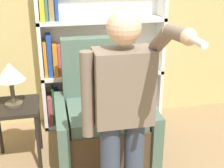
{
  "coord_description": "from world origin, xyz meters",
  "views": [
    {
      "loc": [
        -0.58,
        -1.63,
        1.91
      ],
      "look_at": [
        -0.1,
        0.68,
        0.96
      ],
      "focal_mm": 50.0,
      "sensor_mm": 36.0,
      "label": 1
    }
  ],
  "objects": [
    {
      "name": "wall_back",
      "position": [
        0.0,
        2.03,
        1.4
      ],
      "size": [
        8.0,
        0.06,
        2.8
      ],
      "color": "tan",
      "rests_on": "ground_plane"
    },
    {
      "name": "table_lamp",
      "position": [
        -0.95,
        1.16,
        0.95
      ],
      "size": [
        0.27,
        0.27,
        0.42
      ],
      "color": "#4C4233",
      "rests_on": "side_table"
    },
    {
      "name": "bookcase",
      "position": [
        -0.12,
        1.87,
        0.93
      ],
      "size": [
        1.46,
        0.28,
        1.91
      ],
      "color": "white",
      "rests_on": "ground_plane"
    },
    {
      "name": "armchair",
      "position": [
        -0.1,
        1.14,
        0.37
      ],
      "size": [
        0.95,
        0.84,
        1.18
      ],
      "color": "#4C3823",
      "rests_on": "ground_plane"
    },
    {
      "name": "person_standing",
      "position": [
        -0.11,
        0.28,
        0.93
      ],
      "size": [
        0.55,
        0.78,
        1.62
      ],
      "color": "#384256",
      "rests_on": "ground_plane"
    },
    {
      "name": "side_table",
      "position": [
        -0.95,
        1.16,
        0.52
      ],
      "size": [
        0.46,
        0.46,
        0.63
      ],
      "color": "black",
      "rests_on": "ground_plane"
    }
  ]
}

